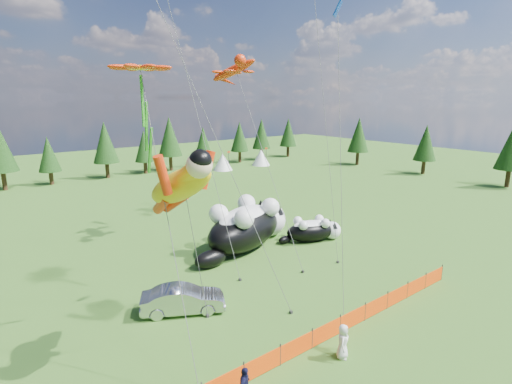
# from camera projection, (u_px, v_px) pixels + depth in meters

# --- Properties ---
(ground) EXTENTS (160.00, 160.00, 0.00)m
(ground) POSITION_uv_depth(u_px,v_px,m) (285.00, 315.00, 21.92)
(ground) COLOR #0D390A
(ground) RESTS_ON ground
(safety_fence) EXTENTS (22.06, 0.06, 1.10)m
(safety_fence) POSITION_uv_depth(u_px,v_px,m) (326.00, 332.00, 19.50)
(safety_fence) COLOR #262626
(safety_fence) RESTS_ON ground
(tree_line) EXTENTS (90.00, 4.00, 8.00)m
(tree_line) POSITION_uv_depth(u_px,v_px,m) (70.00, 154.00, 55.63)
(tree_line) COLOR black
(tree_line) RESTS_ON ground
(festival_tents) EXTENTS (50.00, 3.20, 2.80)m
(festival_tents) POSITION_uv_depth(u_px,v_px,m) (160.00, 169.00, 58.93)
(festival_tents) COLOR white
(festival_tents) RESTS_ON ground
(cat_large) EXTENTS (10.35, 6.20, 3.86)m
(cat_large) POSITION_uv_depth(u_px,v_px,m) (248.00, 225.00, 31.60)
(cat_large) COLOR black
(cat_large) RESTS_ON ground
(cat_small) EXTENTS (5.35, 3.38, 2.02)m
(cat_small) POSITION_uv_depth(u_px,v_px,m) (313.00, 230.00, 33.18)
(cat_small) COLOR black
(cat_small) RESTS_ON ground
(car) EXTENTS (4.82, 3.55, 1.52)m
(car) POSITION_uv_depth(u_px,v_px,m) (183.00, 299.00, 22.12)
(car) COLOR #B2B3B7
(car) RESTS_ON ground
(spectator_e) EXTENTS (0.96, 0.89, 1.65)m
(spectator_e) POSITION_uv_depth(u_px,v_px,m) (343.00, 342.00, 18.19)
(spectator_e) COLOR silver
(spectator_e) RESTS_ON ground
(superhero_kite) EXTENTS (5.01, 5.24, 10.14)m
(superhero_kite) POSITION_uv_depth(u_px,v_px,m) (180.00, 185.00, 17.09)
(superhero_kite) COLOR yellow
(superhero_kite) RESTS_ON ground
(gecko_kite) EXTENTS (5.19, 13.85, 17.22)m
(gecko_kite) POSITION_uv_depth(u_px,v_px,m) (233.00, 70.00, 32.95)
(gecko_kite) COLOR red
(gecko_kite) RESTS_ON ground
(flower_kite) EXTENTS (3.91, 8.24, 14.30)m
(flower_kite) POSITION_uv_depth(u_px,v_px,m) (141.00, 72.00, 18.24)
(flower_kite) COLOR red
(flower_kite) RESTS_ON ground
(diamond_kite_c) EXTENTS (3.05, 3.97, 17.16)m
(diamond_kite_c) POSITION_uv_depth(u_px,v_px,m) (338.00, 21.00, 20.86)
(diamond_kite_c) COLOR #0B3DAD
(diamond_kite_c) RESTS_ON ground
(diamond_kite_d) EXTENTS (1.65, 6.85, 19.44)m
(diamond_kite_d) POSITION_uv_depth(u_px,v_px,m) (169.00, 8.00, 25.90)
(diamond_kite_d) COLOR #0B8C78
(diamond_kite_d) RESTS_ON ground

